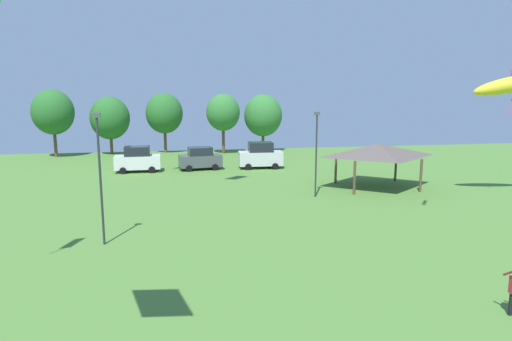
% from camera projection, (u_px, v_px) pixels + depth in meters
% --- Properties ---
extents(kite_flying_7, '(5.50, 2.69, 3.42)m').
position_uv_depth(kite_flying_7, '(512.00, 85.00, 32.52)').
color(kite_flying_7, yellow).
extents(parked_car_leftmost, '(4.37, 2.13, 2.48)m').
position_uv_depth(parked_car_leftmost, '(138.00, 159.00, 44.09)').
color(parked_car_leftmost, silver).
rests_on(parked_car_leftmost, ground).
extents(parked_car_second_from_left, '(4.36, 2.38, 2.25)m').
position_uv_depth(parked_car_second_from_left, '(200.00, 159.00, 45.34)').
color(parked_car_second_from_left, '#4C5156').
rests_on(parked_car_second_from_left, ground).
extents(parked_car_third_from_left, '(4.45, 2.21, 2.65)m').
position_uv_depth(parked_car_third_from_left, '(260.00, 156.00, 46.14)').
color(parked_car_third_from_left, silver).
rests_on(parked_car_third_from_left, ground).
extents(park_pavilion, '(7.06, 5.45, 3.60)m').
position_uv_depth(park_pavilion, '(378.00, 150.00, 36.79)').
color(park_pavilion, brown).
rests_on(park_pavilion, ground).
extents(light_post_0, '(0.36, 0.20, 6.33)m').
position_uv_depth(light_post_0, '(316.00, 150.00, 33.47)').
color(light_post_0, '#2D2D33').
rests_on(light_post_0, ground).
extents(light_post_1, '(0.36, 0.20, 6.82)m').
position_uv_depth(light_post_1, '(100.00, 172.00, 23.06)').
color(light_post_1, '#2D2D33').
rests_on(light_post_1, ground).
extents(treeline_tree_0, '(4.77, 4.77, 7.88)m').
position_uv_depth(treeline_tree_0, '(53.00, 112.00, 53.11)').
color(treeline_tree_0, brown).
rests_on(treeline_tree_0, ground).
extents(treeline_tree_1, '(4.73, 4.73, 7.03)m').
position_uv_depth(treeline_tree_1, '(110.00, 118.00, 55.53)').
color(treeline_tree_1, brown).
rests_on(treeline_tree_1, ground).
extents(treeline_tree_2, '(4.57, 4.57, 7.43)m').
position_uv_depth(treeline_tree_2, '(164.00, 113.00, 56.88)').
color(treeline_tree_2, brown).
rests_on(treeline_tree_2, ground).
extents(treeline_tree_3, '(4.13, 4.13, 7.36)m').
position_uv_depth(treeline_tree_3, '(223.00, 113.00, 55.98)').
color(treeline_tree_3, brown).
rests_on(treeline_tree_3, ground).
extents(treeline_tree_4, '(4.84, 4.84, 7.25)m').
position_uv_depth(treeline_tree_4, '(263.00, 116.00, 58.08)').
color(treeline_tree_4, brown).
rests_on(treeline_tree_4, ground).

